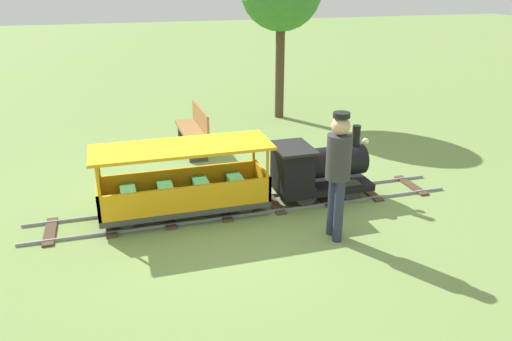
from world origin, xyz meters
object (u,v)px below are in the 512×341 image
(park_bench, at_px, (194,130))
(locomotive, at_px, (317,168))
(passenger_car, at_px, (184,187))
(conductor_person, at_px, (338,167))

(park_bench, bearing_deg, locomotive, 27.22)
(passenger_car, xyz_separation_m, conductor_person, (1.14, 1.70, 0.53))
(conductor_person, bearing_deg, locomotive, 168.64)
(passenger_car, distance_m, conductor_person, 2.11)
(passenger_car, bearing_deg, conductor_person, 56.27)
(locomotive, xyz_separation_m, passenger_car, (0.00, -1.93, -0.06))
(passenger_car, relative_size, conductor_person, 1.45)
(locomotive, height_order, conductor_person, conductor_person)
(passenger_car, distance_m, park_bench, 2.67)
(conductor_person, bearing_deg, passenger_car, -123.73)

